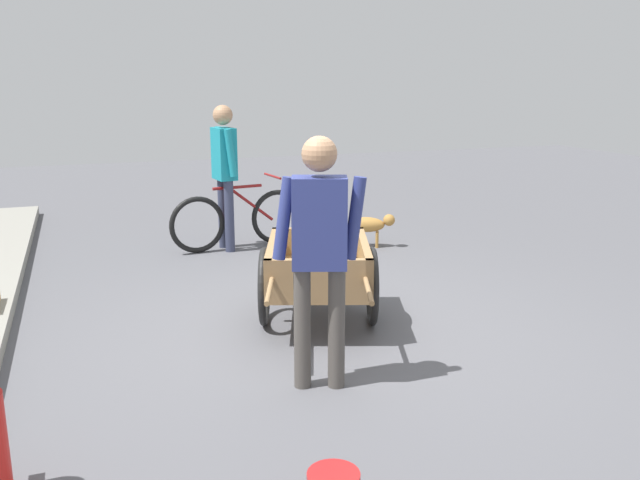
# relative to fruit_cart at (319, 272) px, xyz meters

# --- Properties ---
(ground_plane) EXTENTS (24.00, 24.00, 0.00)m
(ground_plane) POSITION_rel_fruit_cart_xyz_m (-0.28, 0.08, -0.44)
(ground_plane) COLOR #56565B
(fruit_cart) EXTENTS (1.81, 1.26, 0.71)m
(fruit_cart) POSITION_rel_fruit_cart_xyz_m (0.00, 0.00, 0.00)
(fruit_cart) COLOR #937047
(fruit_cart) RESTS_ON ground
(vendor_person) EXTENTS (0.30, 0.56, 1.63)m
(vendor_person) POSITION_rel_fruit_cart_xyz_m (-1.09, 0.39, 0.54)
(vendor_person) COLOR #4C4742
(vendor_person) RESTS_ON ground
(bicycle) EXTENTS (0.46, 1.65, 0.85)m
(bicycle) POSITION_rel_fruit_cart_xyz_m (2.70, 0.04, -0.08)
(bicycle) COLOR black
(bicycle) RESTS_ON ground
(cyclist_person) EXTENTS (0.52, 0.24, 1.68)m
(cyclist_person) POSITION_rel_fruit_cart_xyz_m (2.68, 0.19, 0.57)
(cyclist_person) COLOR #333851
(cyclist_person) RESTS_ON ground
(dog) EXTENTS (0.36, 0.62, 0.40)m
(dog) POSITION_rel_fruit_cart_xyz_m (2.23, -1.44, -0.17)
(dog) COLOR #AD7A38
(dog) RESTS_ON ground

